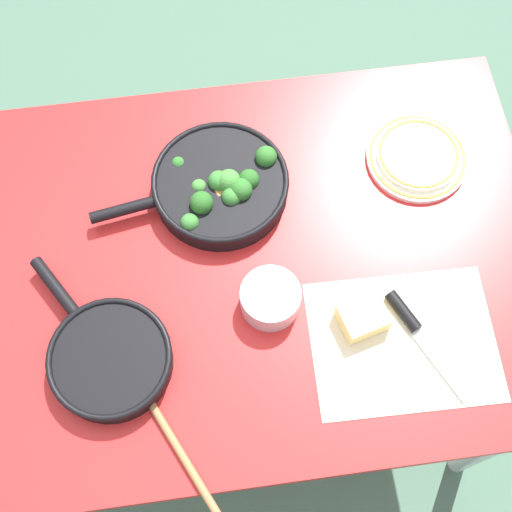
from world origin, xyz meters
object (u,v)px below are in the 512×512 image
Objects in this scene: cheese_block at (363,318)px; dinner_plate_stack at (418,156)px; skillet_eggs at (110,358)px; grater_knife at (417,329)px; skillet_broccoli at (220,186)px; prep_bowl_steel at (270,299)px; wooden_spoon at (157,414)px.

cheese_block reaches higher than dinner_plate_stack.
cheese_block is at bearing -119.82° from skillet_eggs.
skillet_eggs is 0.75m from dinner_plate_stack.
dinner_plate_stack is at bearing -93.61° from skillet_eggs.
grater_knife is at bearing 162.02° from cheese_block.
skillet_eggs is at bearing 44.28° from skillet_broccoli.
cheese_block is 0.87× the size of prep_bowl_steel.
dinner_plate_stack is 1.85× the size of prep_bowl_steel.
skillet_eggs is at bearing 28.07° from dinner_plate_stack.
grater_knife is 0.28m from prep_bowl_steel.
skillet_eggs is at bearing -116.94° from grater_knife.
wooden_spoon is (0.16, 0.44, -0.02)m from skillet_broccoli.
dinner_plate_stack is 0.45m from prep_bowl_steel.
skillet_eggs is at bearing 1.87° from cheese_block.
skillet_broccoli is 0.41m from skillet_eggs.
skillet_broccoli reaches higher than dinner_plate_stack.
grater_knife is (-0.50, -0.09, 0.00)m from wooden_spoon.
dinner_plate_stack is (-0.42, -0.02, -0.02)m from skillet_broccoli.
skillet_broccoli is 4.06× the size of cheese_block.
grater_knife is at bearing 124.60° from skillet_broccoli.
skillet_broccoli is at bearing -67.98° from skillet_eggs.
skillet_broccoli reaches higher than grater_knife.
dinner_plate_stack reaches higher than wooden_spoon.
prep_bowl_steel is at bearing -19.44° from cheese_block.
cheese_block reaches higher than grater_knife.
skillet_eggs reaches higher than cheese_block.
cheese_block is at bearing -98.31° from wooden_spoon.
skillet_broccoli is at bearing -53.14° from cheese_block.
skillet_eggs is 0.87× the size of wooden_spoon.
prep_bowl_steel is (0.27, -0.09, 0.02)m from grater_knife.
cheese_block is at bearing 117.43° from skillet_broccoli.
prep_bowl_steel reaches higher than wooden_spoon.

